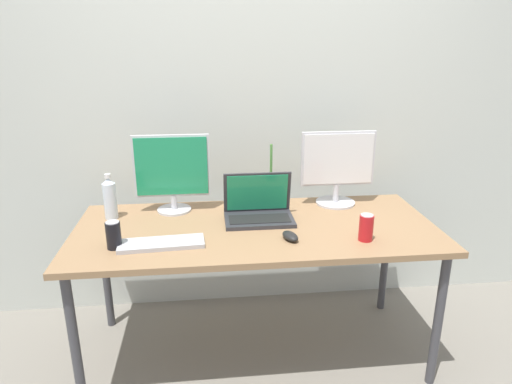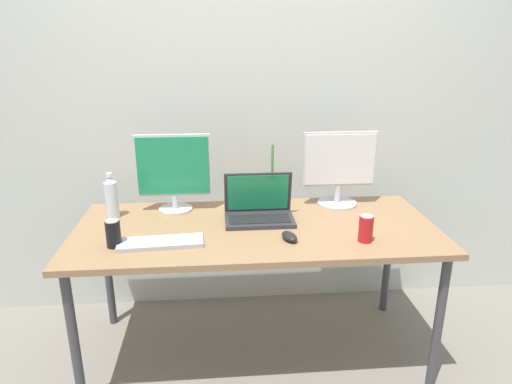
{
  "view_description": "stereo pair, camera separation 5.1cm",
  "coord_description": "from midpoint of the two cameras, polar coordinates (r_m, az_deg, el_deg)",
  "views": [
    {
      "loc": [
        -0.23,
        -2.08,
        1.63
      ],
      "look_at": [
        0.0,
        0.0,
        0.92
      ],
      "focal_mm": 32.0,
      "sensor_mm": 36.0,
      "label": 1
    },
    {
      "loc": [
        -0.18,
        -2.09,
        1.63
      ],
      "look_at": [
        0.0,
        0.0,
        0.92
      ],
      "focal_mm": 32.0,
      "sensor_mm": 36.0,
      "label": 2
    }
  ],
  "objects": [
    {
      "name": "ground_plane",
      "position": [
        2.65,
        -0.58,
        -19.16
      ],
      "size": [
        16.0,
        16.0,
        0.0
      ],
      "primitive_type": "plane",
      "color": "gray"
    },
    {
      "name": "wall_back",
      "position": [
        2.7,
        -1.95,
        11.7
      ],
      "size": [
        7.0,
        0.08,
        2.6
      ],
      "primitive_type": "cube",
      "color": "silver",
      "rests_on": "ground"
    },
    {
      "name": "work_desk",
      "position": [
        2.3,
        -0.64,
        -5.62
      ],
      "size": [
        1.79,
        0.79,
        0.74
      ],
      "color": "#424247",
      "rests_on": "ground"
    },
    {
      "name": "monitor_left",
      "position": [
        2.45,
        -11.05,
        2.54
      ],
      "size": [
        0.4,
        0.18,
        0.42
      ],
      "color": "silver",
      "rests_on": "work_desk"
    },
    {
      "name": "monitor_center",
      "position": [
        2.55,
        9.59,
        3.17
      ],
      "size": [
        0.41,
        0.22,
        0.41
      ],
      "color": "silver",
      "rests_on": "work_desk"
    },
    {
      "name": "laptop_silver",
      "position": [
        2.34,
        -0.32,
        -2.14
      ],
      "size": [
        0.35,
        0.22,
        0.24
      ],
      "color": "#2D2D33",
      "rests_on": "work_desk"
    },
    {
      "name": "keyboard_main",
      "position": [
        2.12,
        -12.42,
        -6.32
      ],
      "size": [
        0.39,
        0.16,
        0.02
      ],
      "primitive_type": "cube",
      "rotation": [
        0.0,
        0.0,
        0.07
      ],
      "color": "#B2B2B7",
      "rests_on": "work_desk"
    },
    {
      "name": "mouse_by_keyboard",
      "position": [
        2.13,
        3.61,
        -5.53
      ],
      "size": [
        0.09,
        0.12,
        0.04
      ],
      "primitive_type": "ellipsoid",
      "rotation": [
        0.0,
        0.0,
        0.33
      ],
      "color": "black",
      "rests_on": "work_desk"
    },
    {
      "name": "water_bottle",
      "position": [
        2.46,
        -18.37,
        -0.75
      ],
      "size": [
        0.07,
        0.07,
        0.24
      ],
      "color": "silver",
      "rests_on": "work_desk"
    },
    {
      "name": "soda_can_near_keyboard",
      "position": [
        2.13,
        -18.04,
        -5.14
      ],
      "size": [
        0.07,
        0.07,
        0.13
      ],
      "color": "black",
      "rests_on": "work_desk"
    },
    {
      "name": "soda_can_by_laptop",
      "position": [
        2.16,
        12.94,
        -4.36
      ],
      "size": [
        0.07,
        0.07,
        0.13
      ],
      "color": "red",
      "rests_on": "work_desk"
    },
    {
      "name": "bamboo_vase",
      "position": [
        2.52,
        1.28,
        -0.13
      ],
      "size": [
        0.06,
        0.06,
        0.35
      ],
      "color": "#B2D1B7",
      "rests_on": "work_desk"
    }
  ]
}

